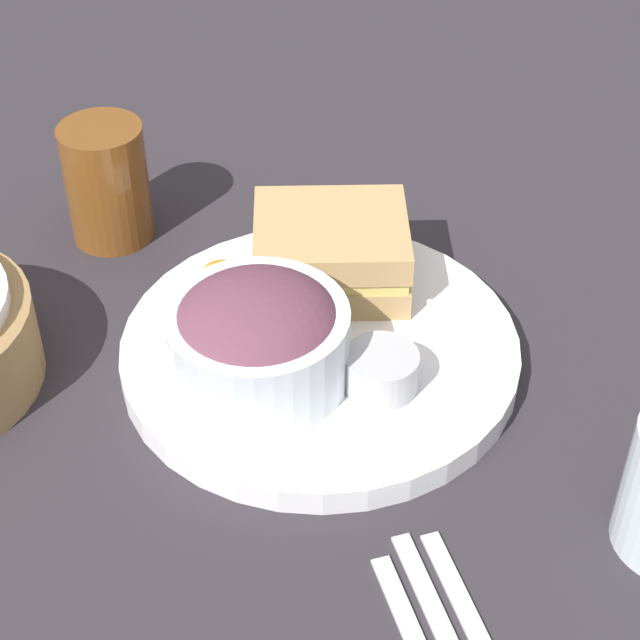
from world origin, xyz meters
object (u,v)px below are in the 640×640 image
plate (320,351)px  sandwich (331,252)px  salad_bowl (258,336)px  dressing_cup (381,371)px  drink_glass (107,183)px

plate → sandwich: sandwich is taller
sandwich → salad_bowl: salad_bowl is taller
plate → dressing_cup: dressing_cup is taller
salad_bowl → plate: bearing=-39.0°
dressing_cup → drink_glass: bearing=56.7°
dressing_cup → drink_glass: size_ratio=0.51×
sandwich → dressing_cup: 0.13m
plate → drink_glass: size_ratio=2.83×
sandwich → dressing_cup: sandwich is taller
plate → dressing_cup: 0.07m
plate → drink_glass: bearing=57.9°
sandwich → drink_glass: size_ratio=1.31×
salad_bowl → drink_glass: (0.17, 0.17, -0.00)m
sandwich → drink_glass: 0.21m
salad_bowl → dressing_cup: salad_bowl is taller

